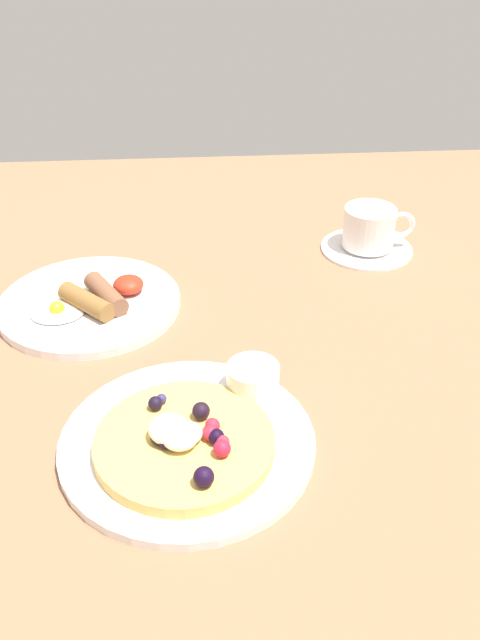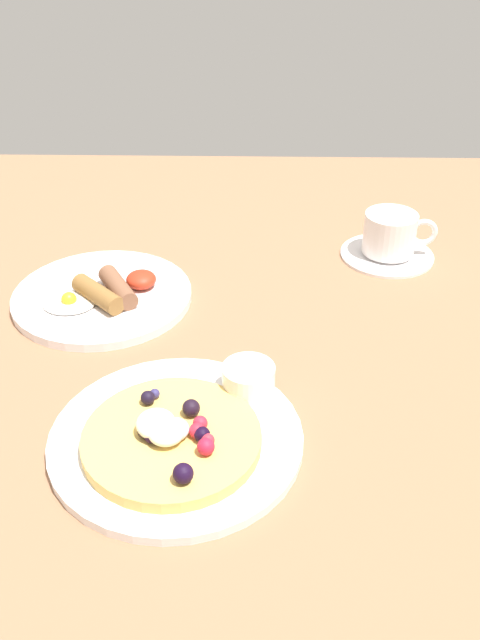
% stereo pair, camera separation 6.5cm
% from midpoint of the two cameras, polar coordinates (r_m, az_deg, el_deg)
% --- Properties ---
extents(ground_plane, '(1.53, 1.30, 0.03)m').
position_cam_midpoint_polar(ground_plane, '(0.85, -5.30, -3.32)').
color(ground_plane, '#8F6446').
extents(pancake_plate, '(0.26, 0.26, 0.01)m').
position_cam_midpoint_polar(pancake_plate, '(0.71, -6.65, -10.06)').
color(pancake_plate, white).
rests_on(pancake_plate, ground_plane).
extents(pancake_with_berries, '(0.18, 0.18, 0.04)m').
position_cam_midpoint_polar(pancake_with_berries, '(0.69, -6.99, -9.94)').
color(pancake_with_berries, '#E1B55A').
rests_on(pancake_with_berries, pancake_plate).
extents(syrup_ramekin, '(0.06, 0.06, 0.03)m').
position_cam_midpoint_polar(syrup_ramekin, '(0.75, -1.09, -4.90)').
color(syrup_ramekin, white).
rests_on(syrup_ramekin, pancake_plate).
extents(breakfast_plate, '(0.24, 0.24, 0.01)m').
position_cam_midpoint_polar(breakfast_plate, '(0.94, -13.95, 1.27)').
color(breakfast_plate, white).
rests_on(breakfast_plate, ground_plane).
extents(fried_breakfast, '(0.14, 0.10, 0.03)m').
position_cam_midpoint_polar(fried_breakfast, '(0.92, -13.49, 1.79)').
color(fried_breakfast, brown).
rests_on(fried_breakfast, breakfast_plate).
extents(coffee_saucer, '(0.14, 0.14, 0.01)m').
position_cam_midpoint_polar(coffee_saucer, '(1.07, 8.89, 5.88)').
color(coffee_saucer, white).
rests_on(coffee_saucer, ground_plane).
extents(coffee_cup, '(0.11, 0.08, 0.06)m').
position_cam_midpoint_polar(coffee_cup, '(1.05, 9.15, 7.58)').
color(coffee_cup, white).
rests_on(coffee_cup, coffee_saucer).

